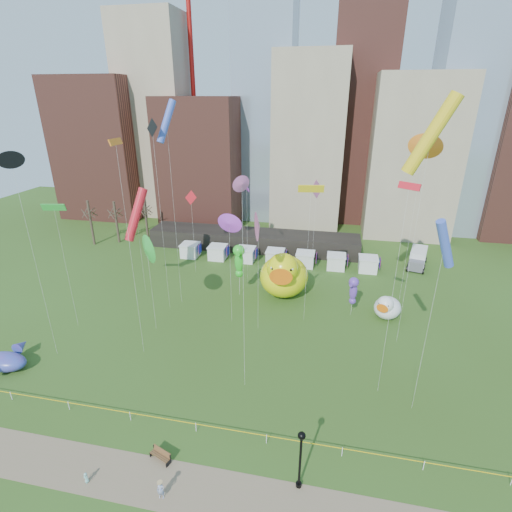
% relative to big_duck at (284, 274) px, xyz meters
% --- Properties ---
extents(ground, '(160.00, 160.00, 0.00)m').
position_rel_big_duck_xyz_m(ground, '(-3.86, -25.17, -3.26)').
color(ground, '#324A17').
rests_on(ground, ground).
extents(footpath, '(70.00, 4.00, 0.02)m').
position_rel_big_duck_xyz_m(footpath, '(-3.86, -30.17, -3.25)').
color(footpath, '#7D6F4E').
rests_on(footpath, ground).
extents(skyline, '(101.00, 23.00, 68.00)m').
position_rel_big_duck_xyz_m(skyline, '(-1.61, 35.89, 18.18)').
color(skyline, brown).
rests_on(skyline, ground).
extents(pavilion, '(38.00, 6.00, 3.20)m').
position_rel_big_duck_xyz_m(pavilion, '(-7.86, 16.83, -1.66)').
color(pavilion, black).
rests_on(pavilion, ground).
extents(vendor_tents, '(33.24, 2.80, 2.40)m').
position_rel_big_duck_xyz_m(vendor_tents, '(-2.84, 10.83, -2.15)').
color(vendor_tents, white).
rests_on(vendor_tents, ground).
extents(bare_trees, '(8.44, 6.44, 8.50)m').
position_rel_big_duck_xyz_m(bare_trees, '(-34.03, 15.37, 0.75)').
color(bare_trees, '#382B21').
rests_on(bare_trees, ground).
extents(caution_tape, '(50.00, 0.06, 0.90)m').
position_rel_big_duck_xyz_m(caution_tape, '(-3.86, -25.17, -2.58)').
color(caution_tape, white).
rests_on(caution_tape, ground).
extents(big_duck, '(7.05, 9.32, 7.09)m').
position_rel_big_duck_xyz_m(big_duck, '(0.00, 0.00, 0.00)').
color(big_duck, '#ECEC0C').
rests_on(big_duck, ground).
extents(small_duck, '(4.53, 4.94, 3.44)m').
position_rel_big_duck_xyz_m(small_duck, '(13.58, -3.34, -1.68)').
color(small_duck, white).
rests_on(small_duck, ground).
extents(seahorse_green, '(1.81, 2.16, 7.57)m').
position_rel_big_duck_xyz_m(seahorse_green, '(-6.08, -1.06, 2.32)').
color(seahorse_green, silver).
rests_on(seahorse_green, ground).
extents(seahorse_purple, '(1.64, 1.83, 5.37)m').
position_rel_big_duck_xyz_m(seahorse_purple, '(9.27, -3.53, 0.56)').
color(seahorse_purple, silver).
rests_on(seahorse_purple, ground).
extents(whale_inflatable, '(4.74, 6.02, 2.06)m').
position_rel_big_duck_xyz_m(whale_inflatable, '(-25.80, -21.35, -2.32)').
color(whale_inflatable, '#583797').
rests_on(whale_inflatable, ground).
extents(park_bench, '(1.86, 1.16, 0.91)m').
position_rel_big_duck_xyz_m(park_bench, '(-5.59, -28.29, -2.75)').
color(park_bench, brown).
rests_on(park_bench, footpath).
extents(lamppost, '(0.55, 0.55, 5.32)m').
position_rel_big_duck_xyz_m(lamppost, '(5.08, -28.37, -0.01)').
color(lamppost, black).
rests_on(lamppost, footpath).
extents(box_truck, '(3.91, 6.80, 2.73)m').
position_rel_big_duck_xyz_m(box_truck, '(20.33, 14.70, -1.86)').
color(box_truck, silver).
rests_on(box_truck, ground).
extents(woman, '(0.57, 0.41, 1.47)m').
position_rel_big_duck_xyz_m(woman, '(-4.25, -31.17, -2.50)').
color(woman, white).
rests_on(woman, footpath).
extents(toddler, '(0.37, 0.32, 0.88)m').
position_rel_big_duck_xyz_m(toddler, '(-10.10, -31.17, -2.80)').
color(toddler, silver).
rests_on(toddler, footpath).
extents(kite_0, '(1.58, 1.25, 20.01)m').
position_rel_big_duck_xyz_m(kite_0, '(11.51, -17.08, 16.06)').
color(kite_0, silver).
rests_on(kite_0, ground).
extents(kite_1, '(1.28, 3.02, 14.52)m').
position_rel_big_duck_xyz_m(kite_1, '(-1.84, -8.86, 9.73)').
color(kite_1, silver).
rests_on(kite_1, ground).
extents(kite_2, '(1.80, 1.11, 23.84)m').
position_rel_big_duck_xyz_m(kite_2, '(-14.40, -6.24, 18.59)').
color(kite_2, silver).
rests_on(kite_2, ground).
extents(kite_3, '(2.62, 0.85, 15.35)m').
position_rel_big_duck_xyz_m(kite_3, '(-23.62, -12.74, 11.58)').
color(kite_3, silver).
rests_on(kite_3, ground).
extents(kite_4, '(4.48, 1.38, 26.54)m').
position_rel_big_duck_xyz_m(kite_4, '(14.32, -8.31, 19.49)').
color(kite_4, silver).
rests_on(kite_4, ground).
extents(kite_5, '(2.38, 1.90, 17.92)m').
position_rel_big_duck_xyz_m(kite_5, '(14.34, -18.78, 12.61)').
color(kite_5, silver).
rests_on(kite_5, ground).
extents(kite_6, '(0.34, 1.86, 22.64)m').
position_rel_big_duck_xyz_m(kite_6, '(-13.22, -16.02, 18.61)').
color(kite_6, silver).
rests_on(kite_6, ground).
extents(kite_7, '(1.13, 1.71, 14.64)m').
position_rel_big_duck_xyz_m(kite_7, '(-5.81, 2.91, 10.88)').
color(kite_7, silver).
rests_on(kite_7, ground).
extents(kite_8, '(3.16, 4.16, 14.99)m').
position_rel_big_duck_xyz_m(kite_8, '(-19.65, -2.72, 8.21)').
color(kite_8, silver).
rests_on(kite_8, ground).
extents(kite_9, '(0.77, 1.20, 20.37)m').
position_rel_big_duck_xyz_m(kite_9, '(-1.16, -18.83, 16.28)').
color(kite_9, silver).
rests_on(kite_9, ground).
extents(kite_10, '(0.97, 1.42, 21.61)m').
position_rel_big_duck_xyz_m(kite_10, '(-22.38, -18.23, 17.46)').
color(kite_10, silver).
rests_on(kite_10, ground).
extents(kite_11, '(2.40, 2.47, 11.88)m').
position_rel_big_duck_xyz_m(kite_11, '(-13.92, -11.43, 7.09)').
color(kite_11, silver).
rests_on(kite_11, ground).
extents(kite_12, '(2.88, 0.86, 17.10)m').
position_rel_big_duck_xyz_m(kite_12, '(3.44, -5.77, 13.29)').
color(kite_12, silver).
rests_on(kite_12, ground).
extents(kite_13, '(2.33, 2.77, 25.78)m').
position_rel_big_duck_xyz_m(kite_13, '(-13.36, -4.62, 20.10)').
color(kite_13, silver).
rests_on(kite_13, ground).
extents(kite_14, '(2.30, 1.82, 22.44)m').
position_rel_big_duck_xyz_m(kite_14, '(14.95, -2.97, 17.84)').
color(kite_14, silver).
rests_on(kite_14, ground).
extents(kite_15, '(2.16, 0.95, 13.86)m').
position_rel_big_duck_xyz_m(kite_15, '(-5.40, -7.86, 9.50)').
color(kite_15, silver).
rests_on(kite_15, ground).
extents(kite_16, '(2.11, 0.82, 13.29)m').
position_rel_big_duck_xyz_m(kite_16, '(-14.72, 4.80, 8.66)').
color(kite_16, silver).
rests_on(kite_16, ground).
extents(kite_17, '(1.52, 2.52, 14.88)m').
position_rel_big_duck_xyz_m(kite_17, '(3.38, 8.61, 9.98)').
color(kite_17, silver).
rests_on(kite_17, ground).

